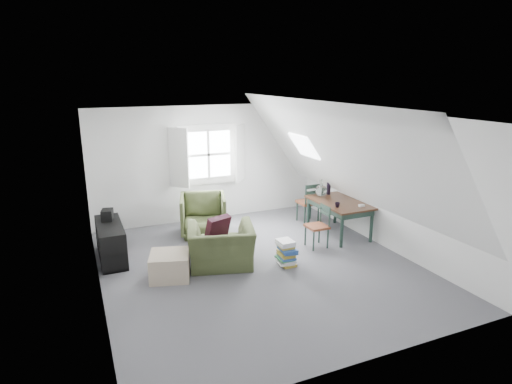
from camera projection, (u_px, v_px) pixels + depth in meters
name	position (u px, v px, depth m)	size (l,w,h in m)	color
floor	(259.00, 266.00, 7.19)	(5.50, 5.50, 0.00)	#535359
ceiling	(259.00, 116.00, 6.53)	(5.50, 5.50, 0.00)	white
wall_back	(208.00, 163.00, 9.29)	(5.00, 5.00, 0.00)	silver
wall_front	(366.00, 260.00, 4.42)	(5.00, 5.00, 0.00)	silver
wall_left	(94.00, 214.00, 5.90)	(5.50, 5.50, 0.00)	silver
wall_right	(384.00, 180.00, 7.82)	(5.50, 5.50, 0.00)	silver
slope_left	(160.00, 171.00, 6.13)	(5.50, 5.50, 0.00)	white
slope_right	(342.00, 155.00, 7.32)	(5.50, 5.50, 0.00)	white
dormer_window	(209.00, 155.00, 9.18)	(1.71, 0.35, 1.30)	white
skylight	(304.00, 146.00, 8.48)	(0.55, 0.75, 0.04)	white
armchair_near	(221.00, 265.00, 7.20)	(1.08, 0.94, 0.70)	#3B4525
armchair_far	(204.00, 234.00, 8.64)	(0.88, 0.90, 0.82)	#3B4525
throw_pillow	(218.00, 228.00, 7.17)	(0.42, 0.12, 0.42)	#370F1E
ottoman	(170.00, 265.00, 6.74)	(0.60, 0.60, 0.40)	tan
dining_table	(339.00, 206.00, 8.49)	(0.82, 1.37, 0.68)	#331A0E
demijohn	(321.00, 190.00, 8.77)	(0.24, 0.24, 0.34)	silver
vase_twigs	(329.00, 188.00, 8.95)	(0.08, 0.09, 0.65)	black
cup	(337.00, 207.00, 8.10)	(0.10, 0.10, 0.09)	black
paper_box	(362.00, 206.00, 8.14)	(0.11, 0.07, 0.04)	white
dining_chair_far	(309.00, 202.00, 9.22)	(0.42, 0.42, 0.89)	brown
dining_chair_near	(318.00, 226.00, 7.91)	(0.37, 0.37, 0.79)	brown
media_shelf	(111.00, 244.00, 7.36)	(0.41, 1.24, 0.64)	black
electronics_box	(107.00, 215.00, 7.50)	(0.18, 0.26, 0.21)	black
magazine_stack	(286.00, 253.00, 7.18)	(0.33, 0.39, 0.43)	#B29933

